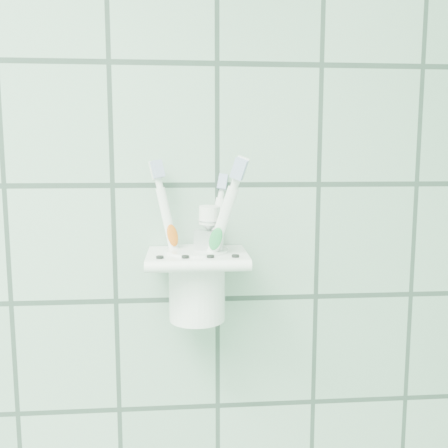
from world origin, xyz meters
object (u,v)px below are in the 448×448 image
Objects in this scene: toothbrush_blue at (200,241)px; toothbrush_orange at (192,229)px; toothpaste_tube at (207,252)px; toothbrush_pink at (188,236)px; holder_bracket at (197,259)px; cup at (197,282)px.

toothbrush_blue is 0.02m from toothbrush_orange.
toothbrush_orange reaches higher than toothpaste_tube.
toothbrush_pink reaches higher than toothbrush_blue.
holder_bracket is 0.03m from toothbrush_blue.
toothbrush_orange is at bearing 117.84° from holder_bracket.
toothpaste_tube is (0.02, 0.00, -0.02)m from toothbrush_pink.
toothbrush_blue is at bearing 9.92° from toothbrush_pink.
toothbrush_orange is at bearing 32.63° from toothbrush_pink.
cup is 0.06m from toothbrush_pink.
cup is (-0.00, 0.00, -0.03)m from holder_bracket.
toothbrush_pink is 0.01m from toothbrush_orange.
holder_bracket is 0.62× the size of toothbrush_pink.
toothbrush_pink is at bearing -102.11° from toothbrush_orange.
holder_bracket is at bearing -43.81° from toothbrush_orange.
toothbrush_orange is 0.03m from toothpaste_tube.
holder_bracket is 0.68× the size of toothbrush_blue.
toothbrush_orange is at bearing -154.96° from toothbrush_blue.
toothbrush_orange is (-0.01, 0.01, 0.07)m from cup.
toothbrush_blue is at bearing 65.98° from cup.
toothbrush_orange is 1.51× the size of toothpaste_tube.
cup is at bearing -14.93° from toothbrush_pink.
toothbrush_blue is (0.00, 0.01, 0.05)m from cup.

